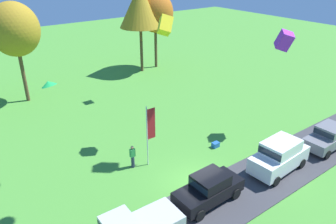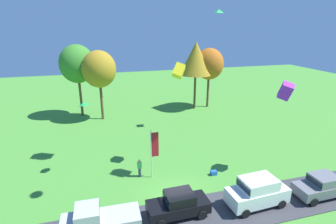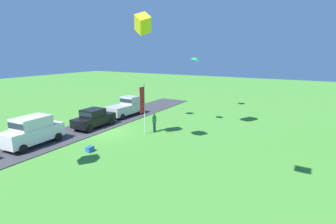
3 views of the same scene
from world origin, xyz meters
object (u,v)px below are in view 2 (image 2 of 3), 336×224
(car_suv_mid_row, at_px, (257,191))
(flag_banner, at_px, (154,148))
(tree_right_of_center, at_px, (77,64))
(cooler_box, at_px, (214,173))
(person_on_lawn, at_px, (140,168))
(tree_far_right, at_px, (209,64))
(car_sedan_by_flagpole, at_px, (179,204))
(car_sedan_near_entrance, at_px, (322,185))
(tree_left_of_center, at_px, (99,69))
(tree_center_back, at_px, (196,59))
(kite_delta_trailing_tail, at_px, (84,104))
(kite_box_topmost, at_px, (179,71))
(kite_box_low_drifter, at_px, (286,91))
(car_pickup_far_end, at_px, (98,221))
(kite_diamond_over_trees, at_px, (219,11))

(car_suv_mid_row, height_order, flag_banner, flag_banner)
(tree_right_of_center, bearing_deg, cooler_box, -59.79)
(person_on_lawn, distance_m, tree_far_right, 24.15)
(car_sedan_by_flagpole, bearing_deg, cooler_box, 42.03)
(car_sedan_near_entrance, bearing_deg, flag_banner, 152.27)
(car_sedan_near_entrance, height_order, tree_left_of_center, tree_left_of_center)
(tree_center_back, distance_m, cooler_box, 21.64)
(car_sedan_near_entrance, bearing_deg, car_suv_mid_row, 175.79)
(person_on_lawn, bearing_deg, car_suv_mid_row, -39.12)
(cooler_box, height_order, kite_delta_trailing_tail, kite_delta_trailing_tail)
(tree_right_of_center, relative_size, kite_box_topmost, 8.99)
(car_suv_mid_row, distance_m, tree_center_back, 25.48)
(flag_banner, distance_m, kite_box_low_drifter, 12.40)
(tree_right_of_center, height_order, flag_banner, tree_right_of_center)
(cooler_box, bearing_deg, car_pickup_far_end, -155.86)
(kite_box_low_drifter, bearing_deg, flag_banner, 170.84)
(car_pickup_far_end, distance_m, car_sedan_by_flagpole, 5.55)
(car_suv_mid_row, bearing_deg, car_sedan_near_entrance, -4.21)
(tree_far_right, xyz_separation_m, kite_box_topmost, (-10.44, -16.39, 2.04))
(car_sedan_near_entrance, distance_m, kite_box_topmost, 14.96)
(car_pickup_far_end, bearing_deg, tree_left_of_center, 86.95)
(car_sedan_by_flagpole, bearing_deg, kite_delta_trailing_tail, 127.53)
(cooler_box, bearing_deg, kite_box_low_drifter, -6.29)
(tree_center_back, bearing_deg, tree_far_right, 8.57)
(tree_far_right, bearing_deg, kite_delta_trailing_tail, -139.50)
(tree_left_of_center, xyz_separation_m, kite_box_topmost, (6.70, -14.85, 1.88))
(car_suv_mid_row, bearing_deg, tree_far_right, 74.47)
(car_sedan_near_entrance, relative_size, tree_right_of_center, 0.42)
(car_suv_mid_row, relative_size, car_sedan_near_entrance, 1.06)
(flag_banner, relative_size, cooler_box, 8.11)
(tree_far_right, bearing_deg, cooler_box, -112.21)
(tree_far_right, height_order, cooler_box, tree_far_right)
(car_pickup_far_end, xyz_separation_m, cooler_box, (10.30, 4.62, -0.91))
(car_suv_mid_row, bearing_deg, cooler_box, 104.39)
(flag_banner, height_order, kite_delta_trailing_tail, kite_delta_trailing_tail)
(tree_left_of_center, xyz_separation_m, kite_diamond_over_trees, (13.99, -7.31, 7.33))
(car_sedan_by_flagpole, bearing_deg, kite_diamond_over_trees, 57.48)
(car_sedan_by_flagpole, height_order, cooler_box, car_sedan_by_flagpole)
(car_suv_mid_row, xyz_separation_m, car_sedan_near_entrance, (5.61, -0.41, -0.25))
(person_on_lawn, bearing_deg, kite_box_topmost, 23.48)
(tree_far_right, bearing_deg, car_sedan_by_flagpole, -118.09)
(car_pickup_far_end, distance_m, flag_banner, 7.84)
(car_pickup_far_end, bearing_deg, car_suv_mid_row, -0.97)
(tree_far_right, height_order, kite_delta_trailing_tail, tree_far_right)
(car_sedan_by_flagpole, distance_m, tree_center_back, 26.77)
(tree_center_back, bearing_deg, tree_left_of_center, -175.44)
(tree_far_right, distance_m, kite_diamond_over_trees, 12.01)
(person_on_lawn, bearing_deg, flag_banner, -16.19)
(car_pickup_far_end, bearing_deg, car_sedan_near_entrance, -2.03)
(car_sedan_near_entrance, relative_size, tree_center_back, 0.41)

